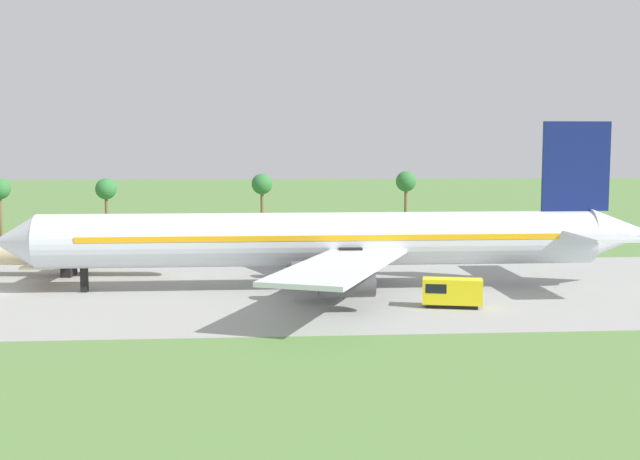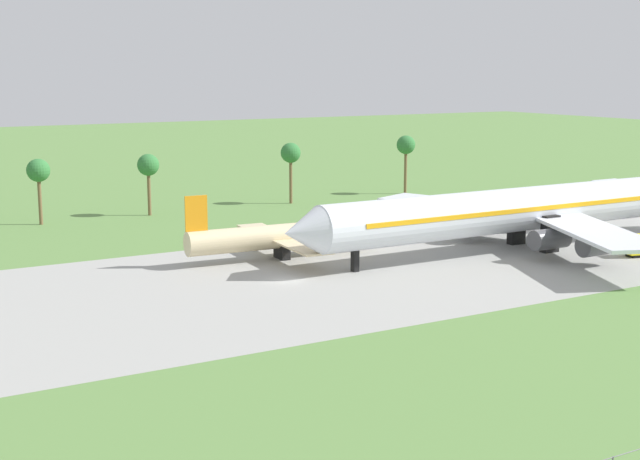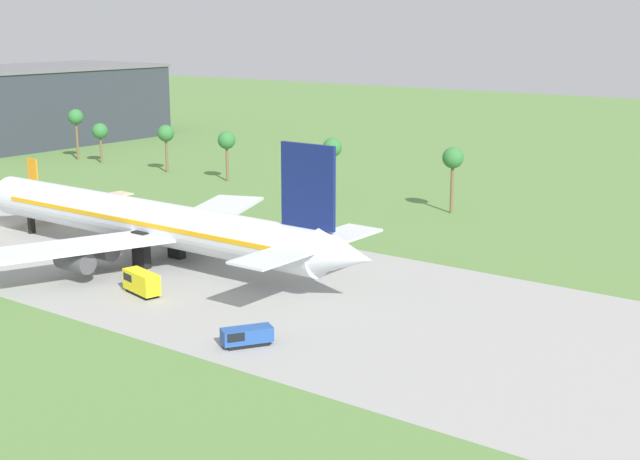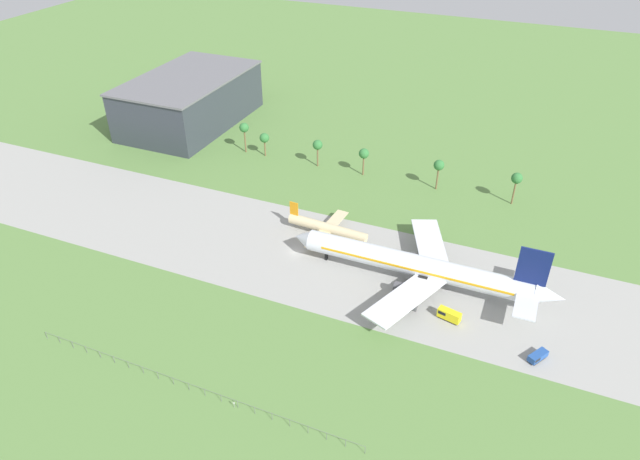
# 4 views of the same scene
# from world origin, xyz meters

# --- Properties ---
(ground_plane) EXTENTS (600.00, 600.00, 0.00)m
(ground_plane) POSITION_xyz_m (0.00, 0.00, 0.00)
(ground_plane) COLOR #5B8442
(taxiway_strip) EXTENTS (320.00, 44.00, 0.02)m
(taxiway_strip) POSITION_xyz_m (0.00, 0.00, 0.01)
(taxiway_strip) COLOR #9E9E99
(taxiway_strip) RESTS_ON ground_plane
(jet_airliner) EXTENTS (72.51, 51.09, 18.35)m
(jet_airliner) POSITION_xyz_m (36.34, 0.06, 5.46)
(jet_airliner) COLOR silver
(jet_airliner) RESTS_ON ground_plane
(regional_aircraft) EXTENTS (25.33, 22.82, 8.87)m
(regional_aircraft) POSITION_xyz_m (4.99, 10.99, 2.92)
(regional_aircraft) COLOR beige
(regional_aircraft) RESTS_ON ground_plane
(baggage_tug) EXTENTS (4.44, 5.43, 1.89)m
(baggage_tug) POSITION_xyz_m (68.11, -16.77, 1.04)
(baggage_tug) COLOR black
(baggage_tug) RESTS_ON ground_plane
(fuel_truck) EXTENTS (6.03, 3.25, 2.85)m
(fuel_truck) POSITION_xyz_m (46.56, -11.23, 1.52)
(fuel_truck) COLOR black
(fuel_truck) RESTS_ON ground_plane
(perimeter_fence) EXTENTS (80.10, 0.10, 2.10)m
(perimeter_fence) POSITION_xyz_m (0.00, -55.00, 1.45)
(perimeter_fence) COLOR slate
(perimeter_fence) RESTS_ON ground_plane
(no_stopping_sign) EXTENTS (0.44, 0.08, 1.68)m
(no_stopping_sign) POSITION_xyz_m (11.29, -55.31, 1.05)
(no_stopping_sign) COLOR gray
(no_stopping_sign) RESTS_ON ground_plane
(terminal_building) EXTENTS (36.72, 61.20, 20.15)m
(terminal_building) POSITION_xyz_m (-80.70, 68.57, 10.09)
(terminal_building) COLOR #333842
(terminal_building) RESTS_ON ground_plane
(palm_tree_row) EXTENTS (103.18, 3.60, 11.91)m
(palm_tree_row) POSITION_xyz_m (-2.37, 52.32, 8.60)
(palm_tree_row) COLOR brown
(palm_tree_row) RESTS_ON ground_plane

